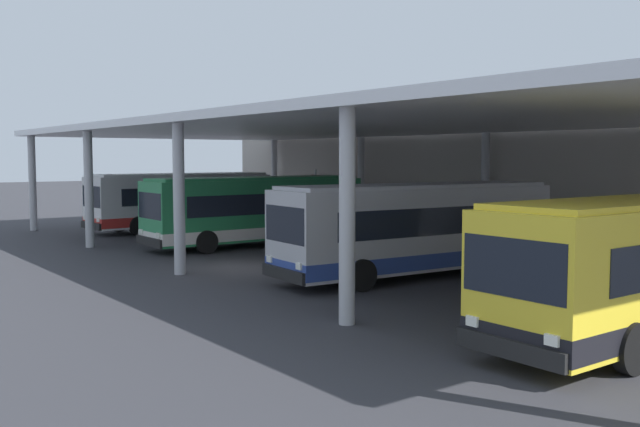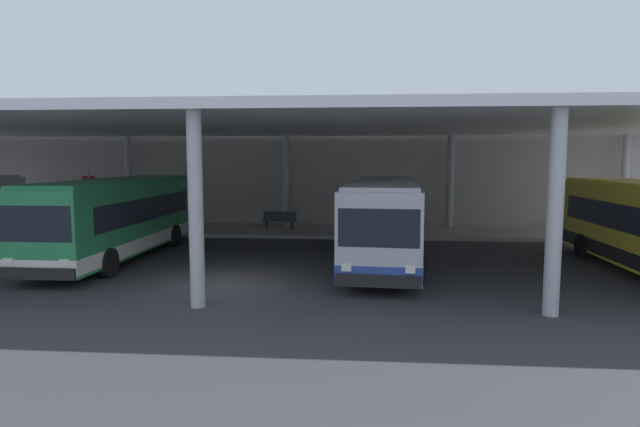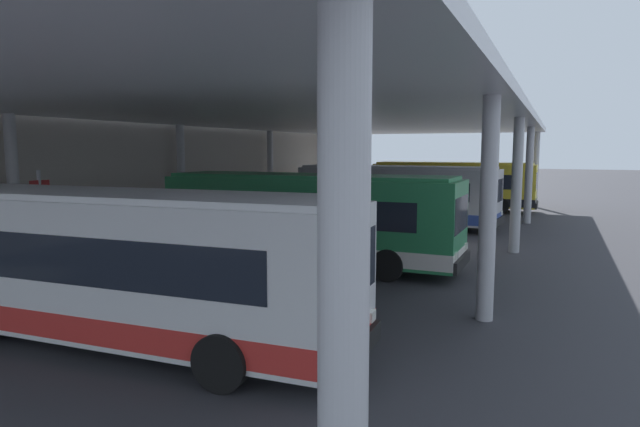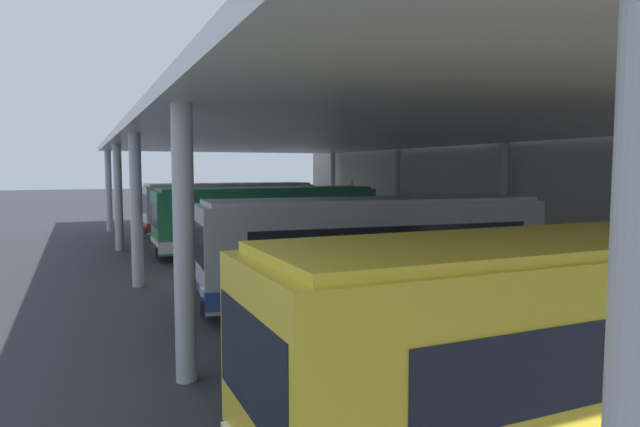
{
  "view_description": "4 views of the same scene",
  "coord_description": "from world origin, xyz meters",
  "px_view_note": "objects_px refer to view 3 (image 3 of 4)",
  "views": [
    {
      "loc": [
        22.52,
        -13.23,
        4.07
      ],
      "look_at": [
        1.95,
        2.14,
        2.03
      ],
      "focal_mm": 39.8,
      "sensor_mm": 36.0,
      "label": 1
    },
    {
      "loc": [
        4.44,
        -15.99,
        4.02
      ],
      "look_at": [
        2.69,
        5.04,
        1.76
      ],
      "focal_mm": 29.32,
      "sensor_mm": 36.0,
      "label": 2
    },
    {
      "loc": [
        -22.25,
        -3.95,
        4.02
      ],
      "look_at": [
        -2.07,
        4.92,
        1.41
      ],
      "focal_mm": 30.4,
      "sensor_mm": 36.0,
      "label": 3
    },
    {
      "loc": [
        19.66,
        -4.28,
        4.04
      ],
      "look_at": [
        -1.48,
        4.98,
        2.17
      ],
      "focal_mm": 30.96,
      "sensor_mm": 36.0,
      "label": 4
    }
  ],
  "objects_px": {
    "bus_nearest_bay": "(115,265)",
    "bus_second_bay": "(309,218)",
    "bus_far_bay": "(453,185)",
    "banner_sign": "(41,214)",
    "bus_middle_bay": "(396,195)",
    "bench_waiting": "(209,218)"
  },
  "relations": [
    {
      "from": "bus_second_bay",
      "to": "bus_far_bay",
      "type": "bearing_deg",
      "value": -4.21
    },
    {
      "from": "bus_nearest_bay",
      "to": "bus_second_bay",
      "type": "bearing_deg",
      "value": -2.68
    },
    {
      "from": "bus_nearest_bay",
      "to": "bench_waiting",
      "type": "bearing_deg",
      "value": 28.42
    },
    {
      "from": "bench_waiting",
      "to": "banner_sign",
      "type": "bearing_deg",
      "value": -175.08
    },
    {
      "from": "bus_second_bay",
      "to": "bus_far_bay",
      "type": "relative_size",
      "value": 1.0
    },
    {
      "from": "bus_far_bay",
      "to": "banner_sign",
      "type": "xyz_separation_m",
      "value": [
        -24.65,
        8.48,
        0.32
      ]
    },
    {
      "from": "bus_second_bay",
      "to": "banner_sign",
      "type": "height_order",
      "value": "banner_sign"
    },
    {
      "from": "bus_middle_bay",
      "to": "bench_waiting",
      "type": "xyz_separation_m",
      "value": [
        -5.35,
        8.01,
        -0.99
      ]
    },
    {
      "from": "bus_nearest_bay",
      "to": "bus_second_bay",
      "type": "distance_m",
      "value": 8.63
    },
    {
      "from": "bus_second_bay",
      "to": "bus_far_bay",
      "type": "height_order",
      "value": "same"
    },
    {
      "from": "bus_nearest_bay",
      "to": "bench_waiting",
      "type": "xyz_separation_m",
      "value": [
        13.86,
        7.5,
        -0.99
      ]
    },
    {
      "from": "bus_far_bay",
      "to": "bench_waiting",
      "type": "xyz_separation_m",
      "value": [
        -14.46,
        9.36,
        -0.99
      ]
    },
    {
      "from": "bus_middle_bay",
      "to": "bench_waiting",
      "type": "distance_m",
      "value": 9.69
    },
    {
      "from": "bus_middle_bay",
      "to": "banner_sign",
      "type": "xyz_separation_m",
      "value": [
        -15.54,
        7.14,
        0.32
      ]
    },
    {
      "from": "banner_sign",
      "to": "bus_middle_bay",
      "type": "bearing_deg",
      "value": -24.68
    },
    {
      "from": "bus_nearest_bay",
      "to": "bus_second_bay",
      "type": "xyz_separation_m",
      "value": [
        8.62,
        -0.4,
        0.0
      ]
    },
    {
      "from": "bus_nearest_bay",
      "to": "bus_second_bay",
      "type": "relative_size",
      "value": 1.01
    },
    {
      "from": "bench_waiting",
      "to": "banner_sign",
      "type": "height_order",
      "value": "banner_sign"
    },
    {
      "from": "bus_far_bay",
      "to": "bench_waiting",
      "type": "bearing_deg",
      "value": 147.1
    },
    {
      "from": "bench_waiting",
      "to": "banner_sign",
      "type": "relative_size",
      "value": 0.56
    },
    {
      "from": "bus_far_bay",
      "to": "bench_waiting",
      "type": "distance_m",
      "value": 17.25
    },
    {
      "from": "bus_second_bay",
      "to": "bench_waiting",
      "type": "distance_m",
      "value": 9.53
    }
  ]
}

